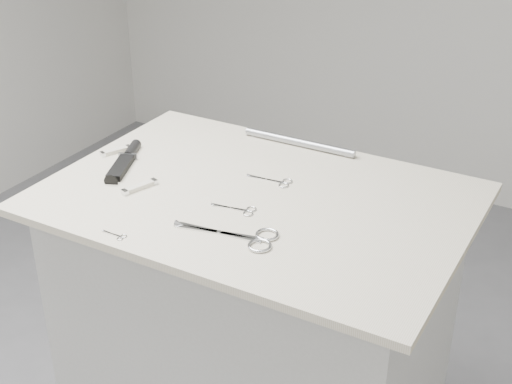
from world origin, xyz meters
The scene contains 10 objects.
plinth centered at (0.00, 0.00, 0.45)m, with size 0.90×0.60×0.90m, color #B2B2AF.
display_board centered at (0.00, 0.00, 0.91)m, with size 1.00×0.70×0.02m, color beige.
large_shears centered at (0.08, -0.18, 0.92)m, with size 0.23×0.10×0.01m.
embroidery_scissors_a centered at (0.01, -0.08, 0.92)m, with size 0.11×0.05×0.00m.
embroidery_scissors_b centered at (0.01, 0.08, 0.92)m, with size 0.12×0.05×0.00m.
tiny_scissors centered at (-0.17, -0.31, 0.92)m, with size 0.06×0.03×0.00m.
sheathed_knife centered at (-0.38, -0.01, 0.93)m, with size 0.11×0.21×0.03m.
pocket_knife_a centered at (-0.45, 0.03, 0.93)m, with size 0.05×0.08×0.01m.
pocket_knife_b centered at (-0.26, -0.11, 0.93)m, with size 0.05×0.10×0.01m.
metal_rail centered at (-0.04, 0.31, 0.93)m, with size 0.02×0.02×0.33m, color #94969C.
Camera 1 is at (0.73, -1.31, 1.72)m, focal length 50.00 mm.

